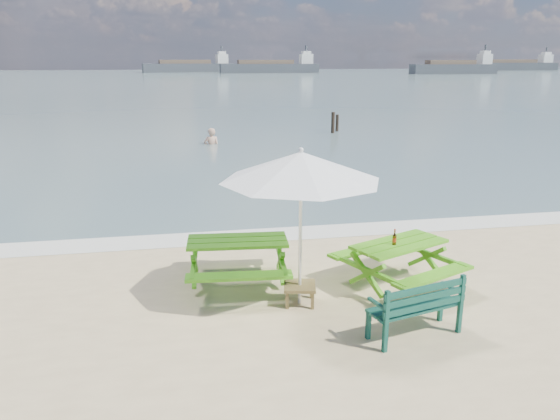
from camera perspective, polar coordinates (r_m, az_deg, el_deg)
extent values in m
plane|color=slate|center=(91.40, -9.64, 13.20)|extent=(300.00, 300.00, 0.00)
cube|color=silver|center=(11.69, 0.42, -2.50)|extent=(22.00, 0.90, 0.01)
cube|color=#4AA619|center=(8.98, -4.47, -3.25)|extent=(1.69, 0.90, 0.05)
cube|color=#4AA619|center=(9.80, -4.55, -3.50)|extent=(1.65, 0.42, 0.05)
cube|color=#4AA619|center=(8.37, -4.29, -6.92)|extent=(1.65, 0.42, 0.05)
cube|color=#4AA619|center=(9.12, -4.41, -5.67)|extent=(1.60, 1.04, 0.69)
cube|color=#489A17|center=(9.08, 12.36, -3.49)|extent=(1.75, 1.31, 0.05)
cube|color=#489A17|center=(9.67, 9.08, -3.99)|extent=(1.56, 0.89, 0.05)
cube|color=#489A17|center=(8.73, 15.78, -6.61)|extent=(1.56, 0.89, 0.05)
cube|color=#489A17|center=(9.22, 12.22, -5.82)|extent=(1.72, 1.41, 0.67)
cube|color=#0E3D32|center=(7.68, 13.87, -9.80)|extent=(1.38, 0.71, 0.04)
cube|color=#0E3D32|center=(7.44, 14.99, -8.81)|extent=(1.29, 0.36, 0.34)
cube|color=#0E3D32|center=(7.77, 13.77, -11.19)|extent=(1.30, 0.74, 0.42)
cube|color=brown|center=(8.42, 2.07, -7.94)|extent=(0.56, 0.56, 0.05)
cube|color=brown|center=(8.48, 2.06, -8.88)|extent=(0.50, 0.50, 0.27)
cylinder|color=silver|center=(8.11, 2.13, -2.38)|extent=(0.05, 0.05, 2.29)
cone|color=white|center=(7.86, 2.20, 4.57)|extent=(2.82, 2.82, 0.43)
cylinder|color=brown|center=(8.94, 11.86, -3.09)|extent=(0.06, 0.06, 0.15)
cylinder|color=brown|center=(8.89, 11.91, -2.22)|extent=(0.03, 0.03, 0.07)
cylinder|color=#B72F14|center=(8.94, 11.86, -3.09)|extent=(0.07, 0.07, 0.06)
imported|color=tan|center=(24.13, -7.15, 6.34)|extent=(0.68, 0.45, 1.85)
cylinder|color=black|center=(27.51, 5.55, 8.87)|extent=(0.17, 0.17, 1.24)
cylinder|color=black|center=(28.20, 5.99, 8.83)|extent=(0.15, 0.15, 1.05)
cube|color=#383C42|center=(130.79, 17.64, 13.83)|extent=(19.18, 4.73, 2.20)
cube|color=silver|center=(134.06, 20.59, 14.55)|extent=(2.40, 3.09, 2.20)
cube|color=#383C42|center=(172.42, 23.32, 13.59)|extent=(24.17, 5.25, 2.20)
cube|color=silver|center=(177.19, 26.01, 14.03)|extent=(3.03, 3.15, 2.20)
cube|color=#383C42|center=(140.90, -9.53, 14.42)|extent=(22.49, 6.92, 2.20)
cube|color=silver|center=(142.46, -6.10, 15.43)|extent=(3.04, 3.33, 2.20)
cube|color=#383C42|center=(132.39, -1.10, 14.55)|extent=(23.23, 4.27, 2.20)
cube|color=silver|center=(134.22, 2.74, 15.49)|extent=(2.82, 3.03, 2.20)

